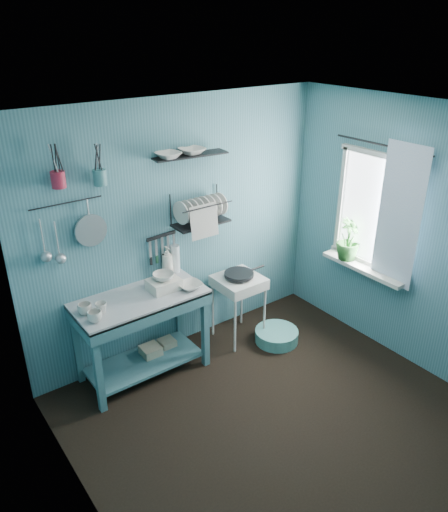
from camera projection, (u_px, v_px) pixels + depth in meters
floor at (278, 419)px, 4.24m from camera, size 3.20×3.20×0.00m
ceiling at (297, 120)px, 3.17m from camera, size 3.20×3.20×0.00m
wall_back at (180, 229)px, 4.80m from camera, size 3.20×0.00×3.20m
wall_left at (80, 372)px, 2.85m from camera, size 0.00×3.00×3.00m
wall_right at (415, 240)px, 4.57m from camera, size 0.00×3.00×3.00m
work_counter at (142, 335)px, 4.64m from camera, size 1.20×0.61×0.84m
mug_left at (95, 316)px, 4.06m from camera, size 0.12×0.12×0.10m
mug_mid at (101, 308)px, 4.19m from camera, size 0.14×0.14×0.09m
mug_right at (85, 309)px, 4.17m from camera, size 0.17×0.17×0.10m
wash_tub at (164, 284)px, 4.56m from camera, size 0.28×0.22×0.10m
tub_bowl at (164, 276)px, 4.52m from camera, size 0.20×0.19×0.06m
soap_bottle at (167, 261)px, 4.76m from camera, size 0.11×0.12×0.30m
water_bottle at (175, 259)px, 4.84m from camera, size 0.09×0.09×0.28m
counter_bowl at (190, 286)px, 4.58m from camera, size 0.22×0.22×0.05m
hotplate_stand at (238, 308)px, 5.20m from camera, size 0.51×0.51×0.71m
frying_pan at (239, 274)px, 5.04m from camera, size 0.30×0.30×0.03m
knife_strip at (161, 236)px, 4.66m from camera, size 0.32×0.05×0.03m
dish_rack at (201, 208)px, 4.70m from camera, size 0.58×0.32×0.32m
upper_shelf at (190, 155)px, 4.46m from camera, size 0.72×0.26×0.02m
shelf_bowl_left at (168, 147)px, 4.29m from camera, size 0.24×0.24×0.05m
shelf_bowl_right at (192, 142)px, 4.42m from camera, size 0.25×0.25×0.06m
utensil_cup_magenta at (58, 180)px, 3.84m from camera, size 0.11×0.11×0.13m
utensil_cup_teal at (100, 177)px, 4.04m from camera, size 0.11×0.11×0.13m
colander at (91, 230)px, 4.19m from camera, size 0.28×0.03×0.28m
ladle_outer at (42, 237)px, 3.96m from camera, size 0.01×0.01×0.30m
ladle_inner at (57, 239)px, 4.04m from camera, size 0.01×0.01×0.30m
hook_rail at (66, 203)px, 3.99m from camera, size 0.60×0.01×0.01m
window_glass at (376, 211)px, 4.82m from camera, size 0.00×1.10×1.10m
windowsill at (363, 268)px, 5.03m from camera, size 0.16×0.95×0.04m
curtain at (399, 217)px, 4.55m from camera, size 0.00×1.35×1.35m
curtain_rod at (382, 145)px, 4.52m from camera, size 0.02×1.05×0.02m
potted_plant at (349, 240)px, 5.09m from camera, size 0.29×0.29×0.43m
storage_tin_large at (151, 356)px, 4.86m from camera, size 0.18×0.18×0.22m
storage_tin_small at (167, 348)px, 4.99m from camera, size 0.15×0.15×0.20m
floor_basin at (277, 336)px, 5.25m from camera, size 0.45×0.45×0.13m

